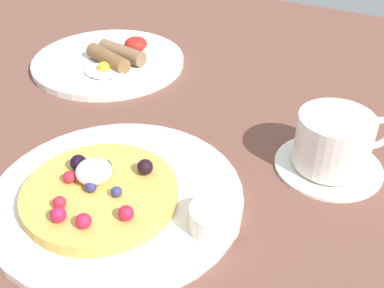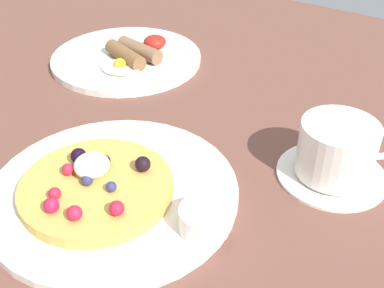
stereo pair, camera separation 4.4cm
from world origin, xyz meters
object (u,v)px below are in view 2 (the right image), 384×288
Objects in this scene: coffee_saucer at (331,173)px; syrup_ramekin at (204,219)px; pancake_plate at (114,191)px; breakfast_plate at (127,58)px; coffee_cup at (338,148)px.

syrup_ramekin is at bearing -113.62° from coffee_saucer.
breakfast_plate is (-21.03, 27.02, 0.03)cm from pancake_plate.
syrup_ramekin is 42.34cm from breakfast_plate.
pancake_plate reaches higher than coffee_saucer.
coffee_cup is at bearing 66.16° from syrup_ramekin.
breakfast_plate is 2.40× the size of coffee_cup.
pancake_plate is at bearing -138.44° from coffee_cup.
syrup_ramekin is 0.40× the size of coffee_saucer.
coffee_cup reaches higher than coffee_saucer.
pancake_plate and breakfast_plate have the same top height.
syrup_ramekin is (11.82, 0.37, 1.84)cm from pancake_plate.
breakfast_plate is at bearing 140.95° from syrup_ramekin.
syrup_ramekin reaches higher than coffee_saucer.
coffee_saucer is (7.23, 16.52, -1.99)cm from syrup_ramekin.
pancake_plate is 25.45cm from coffee_saucer.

